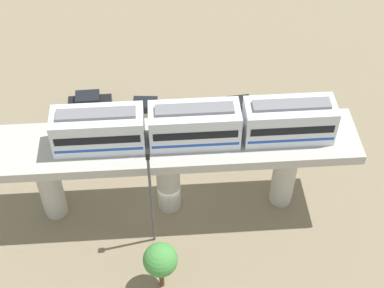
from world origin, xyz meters
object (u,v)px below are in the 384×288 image
object	(u,v)px
parked_car_black	(90,103)
parked_car_silver	(147,109)
tree_near_viaduct	(160,260)
train	(194,125)
parked_car_white	(239,109)
signal_post	(151,195)

from	to	relation	value
parked_car_black	parked_car_silver	distance (m)	5.69
parked_car_silver	tree_near_viaduct	xyz separation A→B (m)	(-18.57, -0.83, 2.65)
train	parked_car_white	size ratio (longest dim) A/B	4.72
parked_car_white	tree_near_viaduct	distance (m)	19.96
train	parked_car_black	size ratio (longest dim) A/B	4.83
parked_car_white	signal_post	distance (m)	17.09
train	parked_car_black	world-z (taller)	train
parked_car_black	signal_post	world-z (taller)	signal_post
parked_car_white	parked_car_black	distance (m)	14.54
parked_car_black	parked_car_white	bearing A→B (deg)	-98.69
train	parked_car_white	bearing A→B (deg)	-25.90
parked_car_black	tree_near_viaduct	xyz separation A→B (m)	(-19.87, -6.36, 2.65)
parked_car_white	parked_car_silver	distance (m)	8.91
parked_car_silver	parked_car_white	bearing A→B (deg)	-88.26
parked_car_black	parked_car_silver	bearing A→B (deg)	-104.81
train	tree_near_viaduct	bearing A→B (deg)	158.63
train	signal_post	distance (m)	5.99
train	parked_car_silver	world-z (taller)	train
signal_post	parked_car_black	bearing A→B (deg)	20.48
parked_car_white	tree_near_viaduct	xyz separation A→B (m)	(-18.07, 8.07, 2.65)
tree_near_viaduct	signal_post	bearing A→B (deg)	6.60
parked_car_white	signal_post	size ratio (longest dim) A/B	0.42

